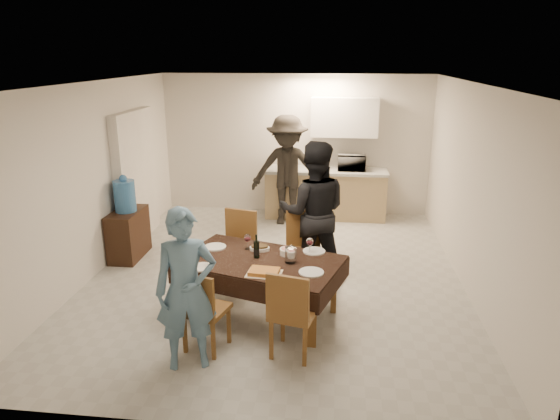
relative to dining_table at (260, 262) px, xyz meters
The scene contains 33 objects.
floor 1.30m from the dining_table, 87.56° to the left, with size 5.00×6.00×0.02m, color #ACACA7.
ceiling 2.23m from the dining_table, 87.56° to the left, with size 5.00×6.00×0.02m, color white.
wall_back 4.16m from the dining_table, 89.34° to the left, with size 5.00×0.02×2.60m, color silver.
wall_front 1.99m from the dining_table, 88.57° to the right, with size 5.00×0.02×2.60m, color silver.
wall_left 2.77m from the dining_table, 155.61° to the left, with size 0.02×6.00×2.60m, color silver.
wall_right 2.85m from the dining_table, 23.59° to the left, with size 0.02×6.00×2.60m, color silver.
stub_partition 3.33m from the dining_table, 135.74° to the left, with size 0.15×1.40×2.10m, color silver.
kitchen_base_cabinet 3.85m from the dining_table, 80.31° to the left, with size 2.20×0.60×0.86m, color tan.
kitchen_worktop 3.85m from the dining_table, 80.31° to the left, with size 2.24×0.64×0.05m, color #ACACA7.
upper_cabinet 4.21m from the dining_table, 76.45° to the left, with size 1.20×0.34×0.70m, color white.
dining_table is the anchor object (origin of this frame).
chair_near_left 0.96m from the dining_table, 118.30° to the right, with size 0.50×0.51×0.49m.
chair_near_right 0.96m from the dining_table, 61.82° to the right, with size 0.52×0.52×0.51m.
chair_far_left 0.80m from the dining_table, 124.44° to the left, with size 0.54×0.55×0.53m.
chair_far_right 0.80m from the dining_table, 55.49° to the left, with size 0.51×0.51×0.54m.
console 2.71m from the dining_table, 146.04° to the left, with size 0.39×0.78×0.72m, color black.
water_jug 2.71m from the dining_table, 146.04° to the left, with size 0.31×0.31×0.46m, color #3F81CB.
wine_bottle 0.19m from the dining_table, 135.00° to the left, with size 0.07×0.07×0.28m, color black, non-canonical shape.
water_pitcher 0.38m from the dining_table, ahead, with size 0.12×0.12×0.19m, color white.
savoury_tart 0.40m from the dining_table, 75.26° to the right, with size 0.37×0.28×0.05m, color gold.
salad_bowl 0.36m from the dining_table, 30.96° to the left, with size 0.19×0.19×0.07m, color white.
mushroom_dish 0.29m from the dining_table, 100.12° to the left, with size 0.22×0.22×0.04m, color white.
wine_glass_a 0.62m from the dining_table, 155.56° to the right, with size 0.08×0.08×0.17m, color white, non-canonical shape.
wine_glass_b 0.62m from the dining_table, 24.44° to the left, with size 0.09×0.09×0.20m, color white, non-canonical shape.
wine_glass_c 0.38m from the dining_table, 123.69° to the left, with size 0.09×0.09×0.19m, color white, non-canonical shape.
plate_near_left 0.67m from the dining_table, 153.43° to the right, with size 0.25×0.25×0.01m, color white.
plate_near_right 0.67m from the dining_table, 26.57° to the right, with size 0.27×0.27×0.02m, color white.
plate_far_left 0.67m from the dining_table, 153.43° to the left, with size 0.27×0.27×0.02m, color white.
plate_far_right 0.67m from the dining_table, 26.57° to the left, with size 0.27×0.27×0.02m, color white.
microwave 3.97m from the dining_table, 73.74° to the left, with size 0.50×0.34×0.28m, color white.
person_near 1.19m from the dining_table, 117.65° to the right, with size 0.59×0.39×1.62m, color slate.
person_far 1.22m from the dining_table, 62.35° to the left, with size 0.92×0.72×1.90m, color black.
person_kitchen 3.36m from the dining_table, 90.51° to the left, with size 1.26×0.72×1.95m, color black.
Camera 1 is at (0.78, -6.32, 2.96)m, focal length 32.00 mm.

